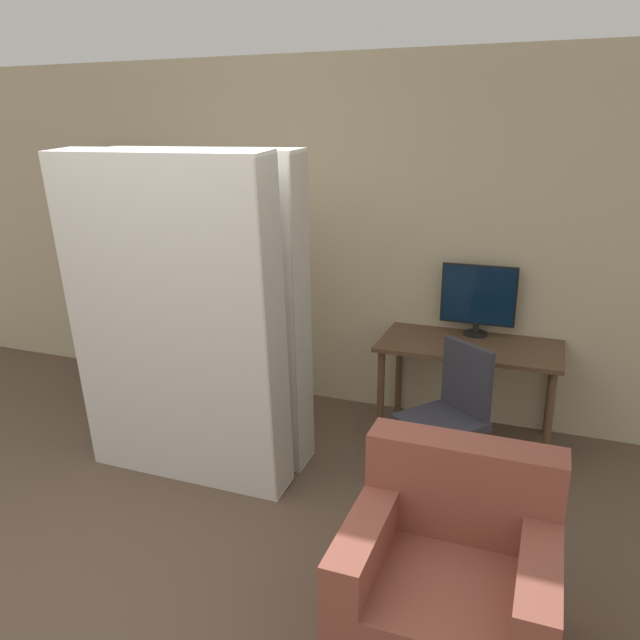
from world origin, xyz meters
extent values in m
plane|color=brown|center=(0.00, 0.00, 0.00)|extent=(16.00, 16.00, 0.00)
cube|color=#C6B793|center=(0.00, 2.65, 1.35)|extent=(8.00, 0.06, 2.70)
cube|color=brown|center=(1.42, 2.29, 0.71)|extent=(1.24, 0.66, 0.03)
cylinder|color=brown|center=(0.86, 2.02, 0.35)|extent=(0.05, 0.05, 0.69)
cylinder|color=brown|center=(1.98, 2.02, 0.35)|extent=(0.05, 0.05, 0.69)
cylinder|color=brown|center=(0.86, 2.56, 0.35)|extent=(0.05, 0.05, 0.69)
cylinder|color=brown|center=(1.98, 2.56, 0.35)|extent=(0.05, 0.05, 0.69)
cylinder|color=black|center=(1.43, 2.51, 0.73)|extent=(0.17, 0.17, 0.02)
cylinder|color=black|center=(1.43, 2.51, 0.78)|extent=(0.04, 0.04, 0.07)
cube|color=black|center=(1.43, 2.52, 1.02)|extent=(0.53, 0.02, 0.44)
cube|color=#0A1E38|center=(1.43, 2.51, 1.02)|extent=(0.51, 0.03, 0.41)
cylinder|color=#4C4C51|center=(1.36, 1.61, 0.01)|extent=(0.52, 0.52, 0.03)
cylinder|color=#4C4C51|center=(1.36, 1.61, 0.21)|extent=(0.05, 0.05, 0.37)
cube|color=#33333D|center=(1.36, 1.61, 0.42)|extent=(0.62, 0.62, 0.05)
cube|color=#33333D|center=(1.48, 1.77, 0.67)|extent=(0.34, 0.27, 0.45)
cube|color=brown|center=(-1.91, 2.48, 0.98)|extent=(0.02, 0.28, 1.96)
cube|color=brown|center=(-1.22, 2.48, 0.98)|extent=(0.02, 0.28, 1.96)
cube|color=brown|center=(-1.57, 2.61, 0.98)|extent=(0.71, 0.02, 1.96)
cube|color=brown|center=(-1.57, 2.48, 0.01)|extent=(0.67, 0.24, 0.02)
cube|color=brown|center=(-1.57, 2.48, 0.33)|extent=(0.67, 0.24, 0.02)
cube|color=brown|center=(-1.57, 2.48, 0.66)|extent=(0.67, 0.24, 0.02)
cube|color=brown|center=(-1.57, 2.48, 0.98)|extent=(0.67, 0.24, 0.02)
cube|color=brown|center=(-1.57, 2.48, 1.30)|extent=(0.67, 0.24, 0.02)
cube|color=brown|center=(-1.57, 2.48, 1.63)|extent=(0.67, 0.24, 0.02)
cube|color=brown|center=(-1.57, 2.48, 1.95)|extent=(0.67, 0.24, 0.02)
cube|color=#287A38|center=(-1.88, 2.48, 0.14)|extent=(0.02, 0.15, 0.23)
cube|color=#1E4C9E|center=(-1.85, 2.47, 0.12)|extent=(0.03, 0.19, 0.20)
cube|color=#1E4C9E|center=(-1.82, 2.46, 0.12)|extent=(0.03, 0.19, 0.21)
cube|color=#287A38|center=(-1.78, 2.45, 0.11)|extent=(0.02, 0.17, 0.19)
cube|color=brown|center=(-1.75, 2.51, 0.15)|extent=(0.03, 0.17, 0.27)
cube|color=teal|center=(-1.71, 2.51, 0.13)|extent=(0.03, 0.19, 0.23)
cube|color=red|center=(-1.67, 2.50, 0.15)|extent=(0.02, 0.18, 0.27)
cube|color=silver|center=(-1.64, 2.49, 0.15)|extent=(0.03, 0.20, 0.27)
cube|color=brown|center=(-1.88, 2.53, 0.48)|extent=(0.02, 0.14, 0.27)
cube|color=#232328|center=(-1.85, 2.48, 0.46)|extent=(0.03, 0.20, 0.23)
cube|color=#1E4C9E|center=(-1.82, 2.46, 0.45)|extent=(0.02, 0.16, 0.23)
cube|color=silver|center=(-1.79, 2.50, 0.48)|extent=(0.02, 0.20, 0.28)
cube|color=#1E4C9E|center=(-1.88, 2.52, 0.79)|extent=(0.03, 0.14, 0.24)
cube|color=teal|center=(-1.84, 2.49, 0.78)|extent=(0.04, 0.20, 0.22)
cube|color=orange|center=(-1.80, 2.50, 0.81)|extent=(0.02, 0.14, 0.28)
cube|color=teal|center=(-1.77, 2.50, 0.79)|extent=(0.04, 0.19, 0.24)
cube|color=orange|center=(-1.72, 2.49, 0.76)|extent=(0.04, 0.14, 0.19)
cube|color=teal|center=(-1.69, 2.48, 0.78)|extent=(0.02, 0.16, 0.22)
cube|color=#287A38|center=(-1.87, 2.45, 1.10)|extent=(0.04, 0.16, 0.23)
cube|color=gold|center=(-1.83, 2.51, 1.11)|extent=(0.04, 0.17, 0.24)
cube|color=silver|center=(-1.79, 2.47, 1.12)|extent=(0.02, 0.20, 0.26)
cube|color=orange|center=(-1.75, 2.48, 1.10)|extent=(0.03, 0.18, 0.23)
cube|color=#7A2D84|center=(-1.72, 2.49, 1.11)|extent=(0.04, 0.15, 0.25)
cube|color=#1E4C9E|center=(-1.67, 2.46, 1.10)|extent=(0.04, 0.19, 0.22)
cube|color=#287A38|center=(-1.64, 2.50, 1.10)|extent=(0.02, 0.15, 0.23)
cube|color=#1E4C9E|center=(-1.60, 2.47, 1.12)|extent=(0.04, 0.14, 0.26)
cube|color=silver|center=(-1.88, 2.47, 1.42)|extent=(0.04, 0.21, 0.23)
cube|color=teal|center=(-1.84, 2.48, 1.43)|extent=(0.03, 0.16, 0.23)
cube|color=silver|center=(-1.81, 2.46, 1.44)|extent=(0.02, 0.16, 0.25)
cube|color=teal|center=(-1.78, 2.51, 1.43)|extent=(0.03, 0.16, 0.23)
cube|color=#7A2D84|center=(-1.74, 2.45, 1.45)|extent=(0.04, 0.17, 0.27)
cube|color=gold|center=(-1.70, 2.47, 1.43)|extent=(0.03, 0.20, 0.23)
cube|color=red|center=(-1.88, 2.46, 1.73)|extent=(0.03, 0.19, 0.18)
cube|color=teal|center=(-1.84, 2.48, 1.74)|extent=(0.03, 0.19, 0.20)
cube|color=#232328|center=(-1.81, 2.53, 1.74)|extent=(0.02, 0.13, 0.21)
cube|color=red|center=(-1.78, 2.46, 1.76)|extent=(0.04, 0.16, 0.24)
cube|color=#287A38|center=(-1.74, 2.44, 1.74)|extent=(0.02, 0.15, 0.21)
cube|color=#287A38|center=(-1.71, 2.45, 1.75)|extent=(0.03, 0.14, 0.24)
cube|color=#7A2D84|center=(-1.68, 2.48, 1.77)|extent=(0.03, 0.19, 0.28)
cube|color=red|center=(-1.64, 2.46, 1.74)|extent=(0.03, 0.15, 0.21)
cube|color=teal|center=(-1.60, 2.52, 1.77)|extent=(0.03, 0.15, 0.26)
cube|color=silver|center=(-0.17, 1.09, 1.03)|extent=(1.35, 0.42, 2.06)
cube|color=beige|center=(0.50, 1.09, 1.03)|extent=(0.01, 0.43, 2.02)
cube|color=silver|center=(-0.17, 1.48, 1.03)|extent=(1.35, 0.36, 2.05)
cube|color=beige|center=(0.50, 1.48, 1.03)|extent=(0.01, 0.36, 2.01)
cube|color=#934C3D|center=(1.64, 0.27, 0.20)|extent=(0.85, 0.80, 0.40)
cube|color=#934C3D|center=(1.64, 0.57, 0.62)|extent=(0.85, 0.20, 0.45)
cube|color=#934C3D|center=(1.29, 0.27, 0.50)|extent=(0.16, 0.80, 0.20)
cube|color=#934C3D|center=(1.98, 0.27, 0.50)|extent=(0.16, 0.80, 0.20)
camera|label=1|loc=(1.91, -1.93, 2.13)|focal=35.00mm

